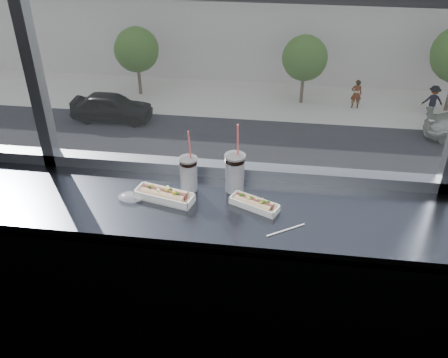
# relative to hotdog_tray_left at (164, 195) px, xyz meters

# --- Properties ---
(wall_back_lower) EXTENTS (6.00, 0.00, 6.00)m
(wall_back_lower) POSITION_rel_hotdog_tray_left_xyz_m (0.33, 0.26, -0.58)
(wall_back_lower) COLOR black
(wall_back_lower) RESTS_ON ground
(counter) EXTENTS (6.00, 0.55, 0.06)m
(counter) POSITION_rel_hotdog_tray_left_xyz_m (0.33, -0.01, -0.06)
(counter) COLOR #434750
(counter) RESTS_ON ground
(counter_fascia) EXTENTS (6.00, 0.04, 1.04)m
(counter_fascia) POSITION_rel_hotdog_tray_left_xyz_m (0.33, -0.27, -0.58)
(counter_fascia) COLOR #434750
(counter_fascia) RESTS_ON ground
(hotdog_tray_left) EXTENTS (0.30, 0.16, 0.07)m
(hotdog_tray_left) POSITION_rel_hotdog_tray_left_xyz_m (0.00, 0.00, 0.00)
(hotdog_tray_left) COLOR white
(hotdog_tray_left) RESTS_ON counter
(hotdog_tray_right) EXTENTS (0.25, 0.17, 0.06)m
(hotdog_tray_right) POSITION_rel_hotdog_tray_left_xyz_m (0.43, -0.01, -0.00)
(hotdog_tray_right) COLOR white
(hotdog_tray_right) RESTS_ON counter
(soda_cup_left) EXTENTS (0.09, 0.09, 0.33)m
(soda_cup_left) POSITION_rel_hotdog_tray_left_xyz_m (0.10, 0.10, 0.07)
(soda_cup_left) COLOR white
(soda_cup_left) RESTS_ON counter
(soda_cup_right) EXTENTS (0.10, 0.10, 0.37)m
(soda_cup_right) POSITION_rel_hotdog_tray_left_xyz_m (0.32, 0.13, 0.08)
(soda_cup_right) COLOR white
(soda_cup_right) RESTS_ON counter
(loose_straw) EXTENTS (0.16, 0.11, 0.01)m
(loose_straw) POSITION_rel_hotdog_tray_left_xyz_m (0.58, -0.16, -0.02)
(loose_straw) COLOR white
(loose_straw) RESTS_ON counter
(wrapper) EXTENTS (0.11, 0.08, 0.03)m
(wrapper) POSITION_rel_hotdog_tray_left_xyz_m (-0.16, -0.02, -0.01)
(wrapper) COLOR silver
(wrapper) RESTS_ON counter
(plaza_ground) EXTENTS (120.00, 120.00, 0.00)m
(plaza_ground) POSITION_rel_hotdog_tray_left_xyz_m (0.33, 43.76, -12.13)
(plaza_ground) COLOR #BAB4A1
(plaza_ground) RESTS_ON ground
(street_asphalt) EXTENTS (80.00, 10.00, 0.06)m
(street_asphalt) POSITION_rel_hotdog_tray_left_xyz_m (0.33, 20.26, -12.10)
(street_asphalt) COLOR black
(street_asphalt) RESTS_ON plaza_ground
(far_sidewalk) EXTENTS (80.00, 6.00, 0.04)m
(far_sidewalk) POSITION_rel_hotdog_tray_left_xyz_m (0.33, 28.26, -12.11)
(far_sidewalk) COLOR #BAB4A1
(far_sidewalk) RESTS_ON plaza_ground
(far_building) EXTENTS (50.00, 14.00, 8.00)m
(far_building) POSITION_rel_hotdog_tray_left_xyz_m (0.33, 38.26, -8.13)
(far_building) COLOR #B6AFA2
(far_building) RESTS_ON plaza_ground
(car_far_a) EXTENTS (2.76, 6.61, 2.20)m
(car_far_a) POSITION_rel_hotdog_tray_left_xyz_m (-9.71, 24.26, -10.97)
(car_far_a) COLOR black
(car_far_a) RESTS_ON street_asphalt
(car_near_c) EXTENTS (3.46, 6.69, 2.13)m
(car_near_c) POSITION_rel_hotdog_tray_left_xyz_m (1.60, 16.26, -11.00)
(car_near_c) COLOR maroon
(car_near_c) RESTS_ON street_asphalt
(car_near_d) EXTENTS (2.65, 5.89, 1.93)m
(car_near_d) POSITION_rel_hotdog_tray_left_xyz_m (7.14, 16.26, -11.10)
(car_near_d) COLOR white
(car_near_d) RESTS_ON street_asphalt
(car_near_b) EXTENTS (3.11, 6.68, 2.17)m
(car_near_b) POSITION_rel_hotdog_tray_left_xyz_m (-8.28, 16.26, -10.98)
(car_near_b) COLOR black
(car_near_b) RESTS_ON street_asphalt
(pedestrian_c) EXTENTS (0.99, 0.74, 2.23)m
(pedestrian_c) POSITION_rel_hotdog_tray_left_xyz_m (4.90, 27.90, -10.97)
(pedestrian_c) COLOR #66605B
(pedestrian_c) RESTS_ON far_sidewalk
(pedestrian_d) EXTENTS (1.01, 0.76, 2.28)m
(pedestrian_d) POSITION_rel_hotdog_tray_left_xyz_m (9.41, 27.46, -10.95)
(pedestrian_d) COLOR #66605B
(pedestrian_d) RESTS_ON far_sidewalk
(tree_left) EXTENTS (2.87, 2.87, 4.49)m
(tree_left) POSITION_rel_hotdog_tray_left_xyz_m (-9.12, 28.26, -9.08)
(tree_left) COLOR #47382B
(tree_left) RESTS_ON far_sidewalk
(tree_center) EXTENTS (2.82, 2.82, 4.40)m
(tree_center) POSITION_rel_hotdog_tray_left_xyz_m (1.54, 28.26, -9.14)
(tree_center) COLOR #47382B
(tree_center) RESTS_ON far_sidewalk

